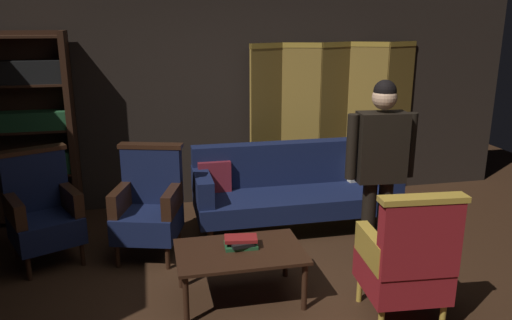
{
  "coord_description": "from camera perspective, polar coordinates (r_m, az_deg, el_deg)",
  "views": [
    {
      "loc": [
        -0.92,
        -3.42,
        2.17
      ],
      "look_at": [
        0.0,
        0.8,
        0.95
      ],
      "focal_mm": 35.3,
      "sensor_mm": 36.0,
      "label": 1
    }
  ],
  "objects": [
    {
      "name": "book_black_cloth",
      "position": [
        4.04,
        -1.73,
        -9.27
      ],
      "size": [
        0.21,
        0.21,
        0.03
      ],
      "primitive_type": "cube",
      "rotation": [
        0.0,
        0.0,
        0.14
      ],
      "color": "black",
      "rests_on": "book_green_cloth"
    },
    {
      "name": "standing_figure",
      "position": [
        4.29,
        13.88,
        -0.18
      ],
      "size": [
        0.59,
        0.25,
        1.7
      ],
      "color": "black",
      "rests_on": "ground_plane"
    },
    {
      "name": "book_green_cloth",
      "position": [
        4.05,
        -1.73,
        -9.64
      ],
      "size": [
        0.26,
        0.18,
        0.03
      ],
      "primitive_type": "cube",
      "rotation": [
        0.0,
        0.0,
        -0.05
      ],
      "color": "#1E4C28",
      "rests_on": "coffee_table"
    },
    {
      "name": "armchair_gilt_accent",
      "position": [
        3.85,
        16.71,
        -10.84
      ],
      "size": [
        0.63,
        0.62,
        1.04
      ],
      "color": "#B78E33",
      "rests_on": "ground_plane"
    },
    {
      "name": "armchair_wing_left",
      "position": [
        4.81,
        -12.03,
        -5.02
      ],
      "size": [
        0.72,
        0.71,
        1.04
      ],
      "color": "black",
      "rests_on": "ground_plane"
    },
    {
      "name": "coffee_table",
      "position": [
        4.02,
        -1.84,
        -10.76
      ],
      "size": [
        1.0,
        0.64,
        0.42
      ],
      "color": "black",
      "rests_on": "ground_plane"
    },
    {
      "name": "bookshelf",
      "position": [
        5.85,
        -24.24,
        3.63
      ],
      "size": [
        0.9,
        0.32,
        2.05
      ],
      "color": "black",
      "rests_on": "ground_plane"
    },
    {
      "name": "velvet_couch",
      "position": [
        5.37,
        4.26,
        -2.93
      ],
      "size": [
        2.12,
        0.78,
        0.88
      ],
      "color": "black",
      "rests_on": "ground_plane"
    },
    {
      "name": "back_wall",
      "position": [
        5.99,
        -3.4,
        8.37
      ],
      "size": [
        7.2,
        0.1,
        2.8
      ],
      "primitive_type": "cube",
      "color": "black",
      "rests_on": "ground_plane"
    },
    {
      "name": "folding_screen",
      "position": [
        6.24,
        8.77,
        4.65
      ],
      "size": [
        2.14,
        0.28,
        1.9
      ],
      "color": "olive",
      "rests_on": "ground_plane"
    },
    {
      "name": "ground_plane",
      "position": [
        4.16,
        2.44,
        -15.73
      ],
      "size": [
        10.0,
        10.0,
        0.0
      ],
      "primitive_type": "plane",
      "color": "#331E11"
    },
    {
      "name": "book_red_leather",
      "position": [
        4.02,
        -1.74,
        -8.89
      ],
      "size": [
        0.28,
        0.18,
        0.03
      ],
      "primitive_type": "cube",
      "rotation": [
        0.0,
        0.0,
        -0.14
      ],
      "color": "maroon",
      "rests_on": "book_black_cloth"
    },
    {
      "name": "armchair_wing_right",
      "position": [
        4.97,
        -23.04,
        -5.31
      ],
      "size": [
        0.77,
        0.76,
        1.04
      ],
      "color": "black",
      "rests_on": "ground_plane"
    }
  ]
}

